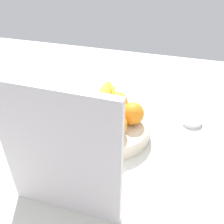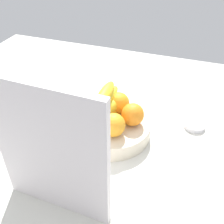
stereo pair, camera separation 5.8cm
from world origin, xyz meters
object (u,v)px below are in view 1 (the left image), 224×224
Objects in this scene: orange_back_left at (101,104)px; orange_back_right at (95,119)px; fruit_bowl at (112,128)px; orange_front_left at (115,125)px; banana_bunch at (106,104)px; cutting_board at (60,157)px; orange_center at (117,103)px; orange_front_right at (133,113)px; thermos_tumbler at (27,113)px; jar_lid at (192,121)px.

orange_back_left and orange_back_right have the same top height.
fruit_bowl is 8.83cm from orange_front_left.
banana_bunch is 33.02cm from cutting_board.
orange_back_right is (4.55, 10.24, 0.00)cm from orange_center.
banana_bunch is at bearing -4.83° from orange_front_right.
fruit_bowl is 8.77cm from orange_back_right.
cutting_board is (1.36, 32.18, 7.28)cm from banana_bunch.
thermos_tumbler is (30.10, -0.72, -1.73)cm from orange_front_left.
orange_front_left is 11.79cm from orange_back_left.
orange_front_left is at bearing 178.63° from thermos_tumbler.
orange_front_left is 8.05cm from orange_front_right.
orange_center is at bearing -125.21° from banana_bunch.
jar_lid is at bearing -148.56° from orange_front_right.
orange_front_left is 11.82cm from orange_center.
fruit_bowl is 0.71× the size of cutting_board.
fruit_bowl is 3.48× the size of orange_front_left.
jar_lid is at bearing -149.97° from orange_back_right.
jar_lid is (-53.55, -18.11, -6.54)cm from thermos_tumbler.
thermos_tumbler is (25.15, 7.00, -3.37)cm from banana_bunch.
orange_back_right is at bearing 66.03° from orange_center.
thermos_tumbler is at bearing 18.69° from jar_lid.
thermos_tumbler is at bearing 15.56° from banana_bunch.
orange_center is 1.01× the size of jar_lid.
orange_back_right is at bearing 93.72° from orange_back_left.
fruit_bowl is 33.94cm from cutting_board.
cutting_board is at bearing 83.51° from orange_center.
orange_front_right and orange_center have the same top height.
thermos_tumbler reaches higher than fruit_bowl.
cutting_board is (10.34, 31.42, 8.92)cm from orange_front_right.
cutting_board reaches higher than jar_lid.
cutting_board reaches higher than orange_back_right.
orange_center is 11.21cm from orange_back_right.
orange_center is 1.00× the size of orange_back_left.
banana_bunch is (-2.33, 1.56, 1.64)cm from orange_back_left.
orange_center is at bearing -158.67° from thermos_tumbler.
orange_center is 0.39× the size of banana_bunch.
thermos_tumbler is at bearing -1.37° from orange_front_left.
orange_front_left and orange_back_left have the same top height.
orange_front_left is 1.00× the size of orange_front_right.
orange_back_right is at bearing -86.82° from cutting_board.
orange_front_left is 6.90cm from orange_back_right.
fruit_bowl is 1.73× the size of thermos_tumbler.
orange_front_right is 34.26cm from cutting_board.
thermos_tumbler is (27.89, 10.89, -1.73)cm from orange_center.
banana_bunch is 1.26× the size of thermos_tumbler.
orange_back_left is 7.93cm from orange_back_right.
orange_front_left is at bearing 122.66° from banana_bunch.
orange_front_left is 1.00× the size of orange_center.
orange_back_right is 23.41cm from thermos_tumbler.
jar_lid is at bearing -152.93° from fruit_bowl.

